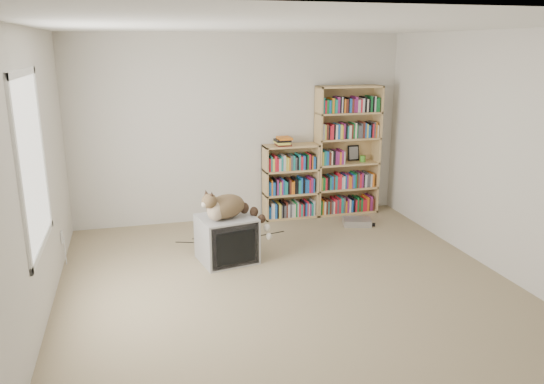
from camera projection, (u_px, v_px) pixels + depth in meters
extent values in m
cube|color=tan|center=(294.00, 295.00, 5.15)|extent=(4.50, 5.00, 0.01)
cube|color=beige|center=(240.00, 129.00, 7.15)|extent=(4.50, 0.02, 2.50)
cube|color=beige|center=(455.00, 286.00, 2.49)|extent=(4.50, 0.02, 2.50)
cube|color=beige|center=(29.00, 186.00, 4.26)|extent=(0.02, 5.00, 2.50)
cube|color=beige|center=(507.00, 157.00, 5.38)|extent=(0.02, 5.00, 2.50)
cube|color=white|center=(298.00, 26.00, 4.48)|extent=(4.50, 5.00, 0.02)
cube|color=white|center=(32.00, 163.00, 4.41)|extent=(0.02, 1.22, 1.52)
cube|color=#A4A4A7|center=(227.00, 239.00, 5.91)|extent=(0.68, 0.64, 0.52)
cube|color=black|center=(235.00, 246.00, 5.69)|extent=(0.54, 0.13, 0.47)
cube|color=black|center=(236.00, 248.00, 5.68)|extent=(0.43, 0.10, 0.36)
cube|color=black|center=(223.00, 236.00, 6.02)|extent=(0.40, 0.36, 0.31)
ellipsoid|color=#3C2718|center=(226.00, 206.00, 5.78)|extent=(0.57, 0.51, 0.26)
ellipsoid|color=#3C2718|center=(234.00, 205.00, 5.87)|extent=(0.30, 0.31, 0.19)
ellipsoid|color=tan|center=(216.00, 211.00, 5.66)|extent=(0.25, 0.25, 0.22)
ellipsoid|color=#3C2718|center=(209.00, 201.00, 5.59)|extent=(0.22, 0.22, 0.16)
sphere|color=beige|center=(205.00, 204.00, 5.55)|extent=(0.09, 0.09, 0.07)
cone|color=black|center=(212.00, 195.00, 5.55)|extent=(0.09, 0.10, 0.08)
cone|color=black|center=(206.00, 193.00, 5.61)|extent=(0.09, 0.10, 0.08)
cube|color=tan|center=(318.00, 152.00, 7.35)|extent=(0.02, 0.30, 1.81)
cube|color=tan|center=(376.00, 149.00, 7.57)|extent=(0.02, 0.30, 1.81)
cube|color=tan|center=(343.00, 149.00, 7.59)|extent=(0.91, 0.03, 1.81)
cube|color=tan|center=(350.00, 87.00, 7.22)|extent=(0.91, 0.30, 0.02)
cube|color=tan|center=(345.00, 211.00, 7.70)|extent=(0.91, 0.30, 0.03)
cube|color=tan|center=(346.00, 188.00, 7.61)|extent=(0.91, 0.30, 0.03)
cube|color=tan|center=(347.00, 163.00, 7.51)|extent=(0.91, 0.30, 0.02)
cube|color=tan|center=(348.00, 138.00, 7.41)|extent=(0.91, 0.30, 0.02)
cube|color=tan|center=(349.00, 113.00, 7.32)|extent=(0.91, 0.30, 0.02)
cube|color=red|center=(345.00, 204.00, 7.67)|extent=(0.83, 0.24, 0.19)
cube|color=#1B5AB4|center=(346.00, 180.00, 7.58)|extent=(0.83, 0.24, 0.19)
cube|color=#126A2E|center=(347.00, 156.00, 7.48)|extent=(0.83, 0.24, 0.19)
cube|color=#F1DFC7|center=(348.00, 131.00, 7.39)|extent=(0.83, 0.24, 0.19)
cube|color=black|center=(349.00, 105.00, 7.29)|extent=(0.83, 0.24, 0.19)
cube|color=tan|center=(265.00, 183.00, 7.27)|extent=(0.03, 0.30, 1.03)
cube|color=tan|center=(315.00, 180.00, 7.45)|extent=(0.02, 0.30, 1.03)
cube|color=tan|center=(288.00, 179.00, 7.49)|extent=(0.75, 0.03, 1.03)
cube|color=tan|center=(291.00, 146.00, 7.22)|extent=(0.75, 0.30, 0.02)
cube|color=tan|center=(290.00, 216.00, 7.49)|extent=(0.75, 0.30, 0.03)
cube|color=tan|center=(290.00, 193.00, 7.40)|extent=(0.75, 0.30, 0.03)
cube|color=tan|center=(290.00, 170.00, 7.31)|extent=(0.75, 0.30, 0.02)
cube|color=red|center=(290.00, 209.00, 7.46)|extent=(0.67, 0.24, 0.19)
cube|color=#1B5AB4|center=(290.00, 186.00, 7.37)|extent=(0.67, 0.24, 0.19)
cube|color=#126A2E|center=(291.00, 162.00, 7.29)|extent=(0.67, 0.24, 0.19)
cube|color=red|center=(283.00, 141.00, 7.15)|extent=(0.21, 0.27, 0.12)
cylinder|color=#4C9A2C|center=(362.00, 158.00, 7.55)|extent=(0.08, 0.08, 0.09)
cube|color=black|center=(353.00, 153.00, 7.60)|extent=(0.17, 0.05, 0.22)
cube|color=#B8B8BE|center=(357.00, 222.00, 7.15)|extent=(0.43, 0.36, 0.08)
cube|color=silver|center=(62.00, 237.00, 5.78)|extent=(0.01, 0.08, 0.13)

